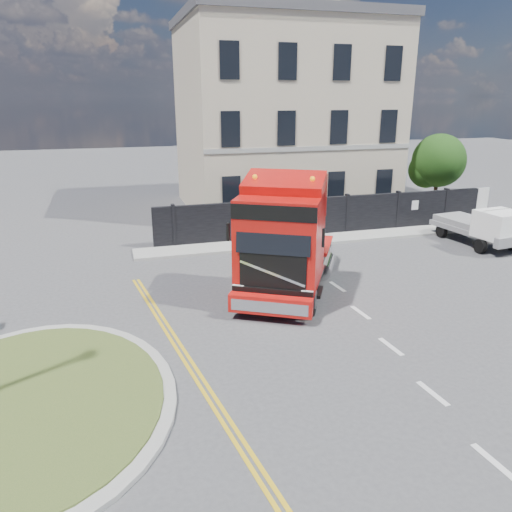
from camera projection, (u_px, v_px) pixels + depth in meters
name	position (u px, v px, depth m)	size (l,w,h in m)	color
ground	(273.00, 318.00, 16.27)	(120.00, 120.00, 0.00)	#424244
traffic_island	(29.00, 404.00, 11.62)	(6.80, 6.80, 0.17)	#989893
hoarding_fence	(338.00, 215.00, 25.94)	(18.80, 0.25, 2.00)	black
georgian_building	(282.00, 115.00, 31.19)	(12.30, 10.30, 12.80)	#BCB095
tree	(436.00, 163.00, 30.26)	(3.20, 3.20, 4.80)	#382619
pavement_far	(335.00, 238.00, 25.26)	(20.00, 1.60, 0.12)	#989893
truck	(284.00, 244.00, 17.63)	(5.87, 7.58, 4.31)	black
flatbed_pickup	(490.00, 227.00, 23.45)	(2.32, 4.77, 1.91)	gray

